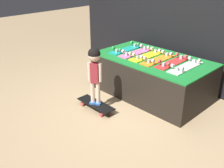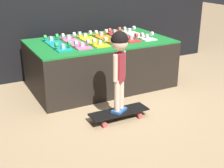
# 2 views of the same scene
# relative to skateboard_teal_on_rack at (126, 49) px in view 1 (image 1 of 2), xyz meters

# --- Properties ---
(ground_plane) EXTENTS (16.00, 16.00, 0.00)m
(ground_plane) POSITION_rel_skateboard_teal_on_rack_xyz_m (0.56, -0.61, -0.62)
(ground_plane) COLOR tan
(back_wall) EXTENTS (4.48, 0.10, 2.74)m
(back_wall) POSITION_rel_skateboard_teal_on_rack_xyz_m (0.56, 0.68, 0.75)
(back_wall) COLOR black
(back_wall) RESTS_ON ground_plane
(display_rack) EXTENTS (1.75, 1.01, 0.60)m
(display_rack) POSITION_rel_skateboard_teal_on_rack_xyz_m (0.56, 0.00, -0.32)
(display_rack) COLOR black
(display_rack) RESTS_ON ground_plane
(skateboard_teal_on_rack) EXTENTS (0.18, 0.67, 0.09)m
(skateboard_teal_on_rack) POSITION_rel_skateboard_teal_on_rack_xyz_m (0.00, 0.00, 0.00)
(skateboard_teal_on_rack) COLOR teal
(skateboard_teal_on_rack) RESTS_ON display_rack
(skateboard_pink_on_rack) EXTENTS (0.18, 0.67, 0.09)m
(skateboard_pink_on_rack) POSITION_rel_skateboard_teal_on_rack_xyz_m (0.22, -0.01, 0.00)
(skateboard_pink_on_rack) COLOR pink
(skateboard_pink_on_rack) RESTS_ON display_rack
(skateboard_yellow_on_rack) EXTENTS (0.18, 0.67, 0.09)m
(skateboard_yellow_on_rack) POSITION_rel_skateboard_teal_on_rack_xyz_m (0.45, -0.01, 0.00)
(skateboard_yellow_on_rack) COLOR yellow
(skateboard_yellow_on_rack) RESTS_ON display_rack
(skateboard_orange_on_rack) EXTENTS (0.18, 0.67, 0.09)m
(skateboard_orange_on_rack) POSITION_rel_skateboard_teal_on_rack_xyz_m (0.67, -0.03, 0.00)
(skateboard_orange_on_rack) COLOR orange
(skateboard_orange_on_rack) RESTS_ON display_rack
(skateboard_red_on_rack) EXTENTS (0.18, 0.67, 0.09)m
(skateboard_red_on_rack) POSITION_rel_skateboard_teal_on_rack_xyz_m (0.89, 0.02, 0.00)
(skateboard_red_on_rack) COLOR red
(skateboard_red_on_rack) RESTS_ON display_rack
(skateboard_white_on_rack) EXTENTS (0.18, 0.67, 0.09)m
(skateboard_white_on_rack) POSITION_rel_skateboard_teal_on_rack_xyz_m (1.12, 0.01, 0.00)
(skateboard_white_on_rack) COLOR white
(skateboard_white_on_rack) RESTS_ON display_rack
(skateboard_on_floor) EXTENTS (0.62, 0.20, 0.09)m
(skateboard_on_floor) POSITION_rel_skateboard_teal_on_rack_xyz_m (0.31, -0.96, -0.55)
(skateboard_on_floor) COLOR black
(skateboard_on_floor) RESTS_ON ground_plane
(child) EXTENTS (0.19, 0.17, 0.83)m
(child) POSITION_rel_skateboard_teal_on_rack_xyz_m (0.31, -0.96, 0.05)
(child) COLOR #3870C6
(child) RESTS_ON skateboard_on_floor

